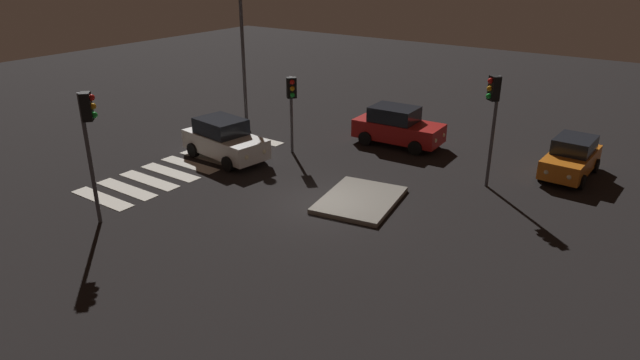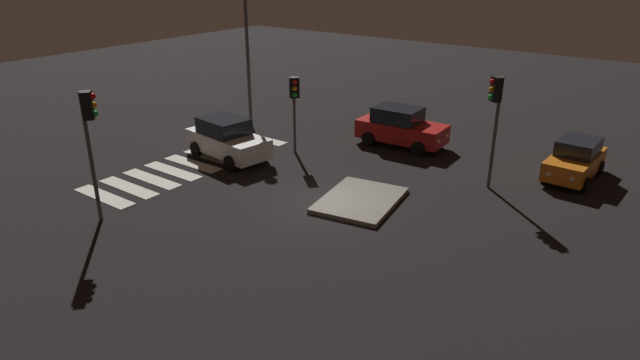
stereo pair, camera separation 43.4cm
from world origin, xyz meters
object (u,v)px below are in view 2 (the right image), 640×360
object	(u,v)px
car_red	(401,127)
traffic_light_east	(90,125)
car_white	(227,139)
street_lamp	(247,31)
car_orange	(575,159)
traffic_light_west	(495,105)
traffic_light_south	(294,96)
traffic_island	(360,200)

from	to	relation	value
car_red	traffic_light_east	size ratio (longest dim) A/B	0.95
car_white	traffic_light_east	world-z (taller)	traffic_light_east
car_red	traffic_light_east	bearing A→B (deg)	-110.73
street_lamp	car_white	bearing A→B (deg)	31.35
car_orange	traffic_light_west	size ratio (longest dim) A/B	0.85
car_red	car_orange	xyz separation A→B (m)	(-0.61, 8.12, -0.12)
traffic_light_south	car_red	bearing A→B (deg)	91.19
traffic_island	traffic_light_west	xyz separation A→B (m)	(-4.29, 3.39, 3.41)
car_orange	traffic_light_west	distance (m)	5.01
traffic_light_west	traffic_island	bearing A→B (deg)	2.25
car_red	traffic_light_south	world-z (taller)	traffic_light_south
traffic_island	traffic_light_east	size ratio (longest dim) A/B	0.85
car_white	traffic_light_south	size ratio (longest dim) A/B	1.23
car_red	street_lamp	bearing A→B (deg)	-169.33
traffic_island	traffic_light_south	distance (m)	6.91
traffic_island	car_white	distance (m)	7.82
car_white	street_lamp	size ratio (longest dim) A/B	0.60
traffic_light_east	traffic_light_south	xyz separation A→B (m)	(-9.76, 1.05, -0.79)
car_orange	traffic_island	bearing A→B (deg)	-35.90
traffic_island	car_white	xyz separation A→B (m)	(-0.53, -7.75, 0.85)
car_red	traffic_light_south	distance (m)	5.68
street_lamp	traffic_island	bearing A→B (deg)	64.30
car_white	traffic_light_south	distance (m)	3.74
traffic_light_east	car_white	bearing A→B (deg)	52.08
car_orange	car_white	bearing A→B (deg)	-60.44
car_white	street_lamp	distance (m)	6.80
car_red	traffic_light_south	bearing A→B (deg)	-133.28
car_white	traffic_light_west	distance (m)	12.03
traffic_light_south	street_lamp	bearing A→B (deg)	-161.25
car_red	traffic_light_west	bearing A→B (deg)	-28.86
traffic_light_west	traffic_light_east	bearing A→B (deg)	-1.70
car_orange	car_white	xyz separation A→B (m)	(7.10, -13.75, 0.11)
car_red	car_white	distance (m)	8.59
traffic_island	traffic_light_east	distance (m)	10.15
car_white	traffic_light_west	world-z (taller)	traffic_light_west
car_red	traffic_light_east	world-z (taller)	traffic_light_east
traffic_light_west	street_lamp	distance (m)	14.02
car_white	traffic_light_east	xyz separation A→B (m)	(7.33, 1.08, 2.66)
car_orange	street_lamp	bearing A→B (deg)	-78.89
car_orange	traffic_light_east	size ratio (longest dim) A/B	0.83
car_red	car_orange	size ratio (longest dim) A/B	1.14
traffic_island	car_red	bearing A→B (deg)	-163.19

